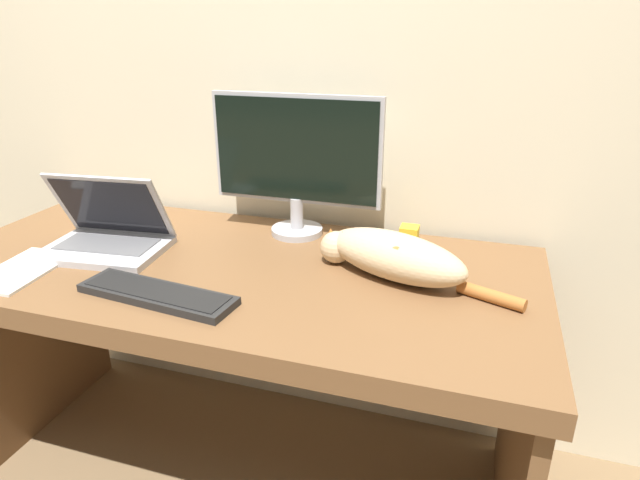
% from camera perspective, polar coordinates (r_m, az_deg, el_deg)
% --- Properties ---
extents(wall_back, '(6.40, 0.06, 2.60)m').
position_cam_1_polar(wall_back, '(1.80, -4.00, 19.07)').
color(wall_back, beige).
rests_on(wall_back, ground_plane).
extents(desk, '(1.71, 0.78, 0.77)m').
position_cam_1_polar(desk, '(1.59, -9.26, -7.41)').
color(desk, brown).
rests_on(desk, ground_plane).
extents(monitor, '(0.54, 0.16, 0.44)m').
position_cam_1_polar(monitor, '(1.65, -2.57, 8.58)').
color(monitor, '#B2B2B7').
rests_on(monitor, desk).
extents(laptop, '(0.37, 0.28, 0.23)m').
position_cam_1_polar(laptop, '(1.70, -21.79, 0.45)').
color(laptop, '#B7B7BC').
rests_on(laptop, desk).
extents(external_keyboard, '(0.42, 0.15, 0.02)m').
position_cam_1_polar(external_keyboard, '(1.38, -16.99, -5.53)').
color(external_keyboard, black).
rests_on(external_keyboard, desk).
extents(cat, '(0.55, 0.29, 0.12)m').
position_cam_1_polar(cat, '(1.42, 7.71, -1.56)').
color(cat, '#D1B284').
rests_on(cat, desk).
extents(paper_notepad, '(0.18, 0.29, 0.01)m').
position_cam_1_polar(paper_notepad, '(1.67, -29.23, -2.81)').
color(paper_notepad, white).
rests_on(paper_notepad, desk).
extents(small_toy, '(0.06, 0.06, 0.06)m').
position_cam_1_polar(small_toy, '(1.66, 9.49, 0.55)').
color(small_toy, gold).
rests_on(small_toy, desk).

